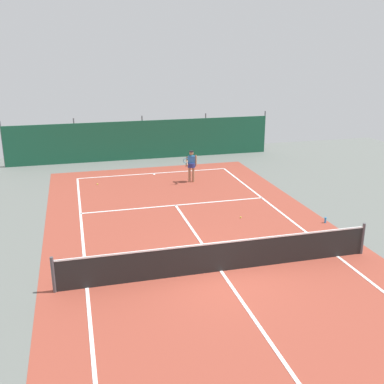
% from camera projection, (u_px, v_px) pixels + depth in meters
% --- Properties ---
extents(ground_plane, '(36.00, 36.00, 0.00)m').
position_uv_depth(ground_plane, '(221.00, 271.00, 14.29)').
color(ground_plane, slate).
extents(court_surface, '(11.02, 26.60, 0.01)m').
position_uv_depth(court_surface, '(221.00, 271.00, 14.29)').
color(court_surface, brown).
rests_on(court_surface, ground).
extents(tennis_net, '(10.12, 0.10, 1.10)m').
position_uv_depth(tennis_net, '(221.00, 256.00, 14.13)').
color(tennis_net, black).
rests_on(tennis_net, ground).
extents(back_fence, '(16.30, 0.98, 2.70)m').
position_uv_depth(back_fence, '(142.00, 147.00, 28.76)').
color(back_fence, '#195138').
rests_on(back_fence, ground).
extents(tennis_player, '(0.80, 0.68, 1.64)m').
position_uv_depth(tennis_player, '(191.00, 164.00, 23.40)').
color(tennis_player, '#9E7051').
rests_on(tennis_player, ground).
extents(tennis_ball_near_player, '(0.07, 0.07, 0.07)m').
position_uv_depth(tennis_ball_near_player, '(97.00, 184.00, 23.21)').
color(tennis_ball_near_player, '#CCDB33').
rests_on(tennis_ball_near_player, ground).
extents(tennis_ball_midcourt, '(0.07, 0.07, 0.07)m').
position_uv_depth(tennis_ball_midcourt, '(241.00, 217.00, 18.69)').
color(tennis_ball_midcourt, '#CCDB33').
rests_on(tennis_ball_midcourt, ground).
extents(parked_car, '(2.04, 4.21, 1.68)m').
position_uv_depth(parked_car, '(188.00, 136.00, 31.42)').
color(parked_car, navy).
rests_on(parked_car, ground).
extents(water_bottle, '(0.08, 0.08, 0.24)m').
position_uv_depth(water_bottle, '(325.00, 220.00, 18.15)').
color(water_bottle, '#338CD8').
rests_on(water_bottle, ground).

